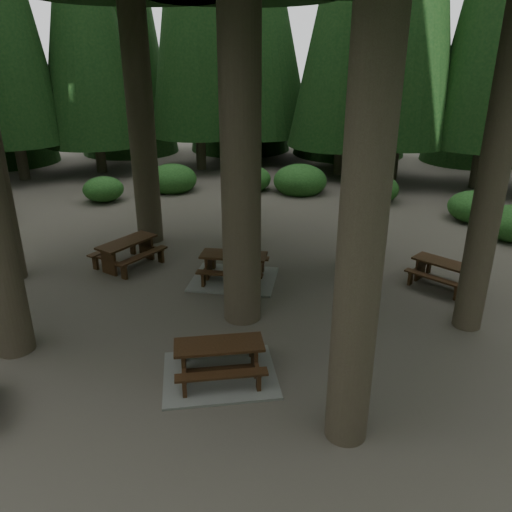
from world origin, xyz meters
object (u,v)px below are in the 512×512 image
at_px(picnic_table_a, 220,366).
at_px(picnic_table_c, 234,271).
at_px(picnic_table_b, 128,249).
at_px(picnic_table_d, 443,270).

bearing_deg(picnic_table_a, picnic_table_c, 80.75).
bearing_deg(picnic_table_b, picnic_table_a, -116.57).
bearing_deg(picnic_table_c, picnic_table_a, -82.24).
height_order(picnic_table_a, picnic_table_c, picnic_table_c).
height_order(picnic_table_b, picnic_table_d, picnic_table_b).
height_order(picnic_table_c, picnic_table_d, picnic_table_c).
bearing_deg(picnic_table_a, picnic_table_b, 111.27).
xyz_separation_m(picnic_table_b, picnic_table_d, (8.23, 2.43, -0.06)).
bearing_deg(picnic_table_d, picnic_table_c, -139.29).
relative_size(picnic_table_b, picnic_table_c, 0.74).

